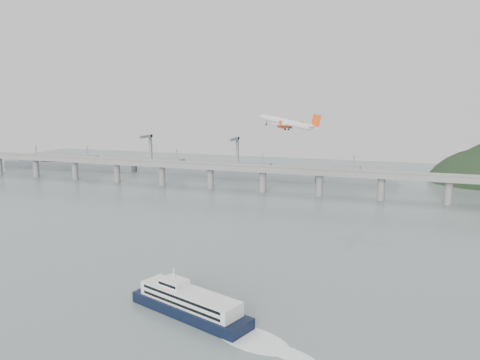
% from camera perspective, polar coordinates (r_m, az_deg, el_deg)
% --- Properties ---
extents(ground, '(900.00, 900.00, 0.00)m').
position_cam_1_polar(ground, '(222.29, -4.83, -11.49)').
color(ground, slate).
rests_on(ground, ground).
extents(bridge, '(800.00, 22.00, 23.90)m').
position_cam_1_polar(bridge, '(403.05, 6.74, 0.74)').
color(bridge, gray).
rests_on(bridge, ground).
extents(distant_fleet, '(453.00, 60.90, 40.00)m').
position_cam_1_polar(distant_fleet, '(519.15, -8.46, 1.45)').
color(distant_fleet, gray).
rests_on(distant_fleet, ground).
extents(ferry, '(83.47, 36.41, 16.32)m').
position_cam_1_polar(ferry, '(183.65, -6.14, -14.76)').
color(ferry, black).
rests_on(ferry, ground).
extents(airliner, '(43.50, 39.57, 11.49)m').
position_cam_1_polar(airliner, '(304.46, 5.90, 6.95)').
color(airliner, white).
rests_on(airliner, ground).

